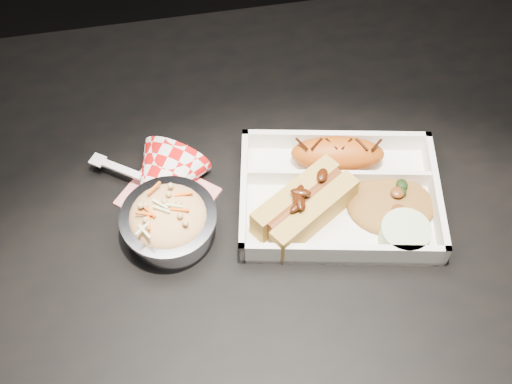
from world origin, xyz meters
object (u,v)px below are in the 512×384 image
(fried_pastry, at_px, (338,154))
(foil_coleslaw_cup, at_px, (169,221))
(hotdog, at_px, (305,205))
(napkin_fork, at_px, (158,185))
(food_tray, at_px, (338,197))
(dining_table, at_px, (272,251))

(fried_pastry, relative_size, foil_coleslaw_cup, 1.04)
(hotdog, bearing_deg, foil_coleslaw_cup, 144.52)
(foil_coleslaw_cup, bearing_deg, napkin_fork, 97.34)
(food_tray, relative_size, hotdog, 1.96)
(food_tray, distance_m, hotdog, 0.06)
(hotdog, height_order, foil_coleslaw_cup, foil_coleslaw_cup)
(napkin_fork, bearing_deg, food_tray, 20.58)
(dining_table, xyz_separation_m, napkin_fork, (-0.14, 0.06, 0.11))
(food_tray, bearing_deg, dining_table, -163.71)
(fried_pastry, bearing_deg, dining_table, -147.52)
(fried_pastry, distance_m, napkin_fork, 0.24)
(hotdog, xyz_separation_m, napkin_fork, (-0.18, 0.07, -0.02))
(food_tray, height_order, hotdog, hotdog)
(dining_table, distance_m, foil_coleslaw_cup, 0.18)
(dining_table, height_order, napkin_fork, napkin_fork)
(napkin_fork, bearing_deg, fried_pastry, 34.10)
(fried_pastry, bearing_deg, foil_coleslaw_cup, -164.37)
(fried_pastry, distance_m, hotdog, 0.09)
(fried_pastry, distance_m, foil_coleslaw_cup, 0.24)
(dining_table, height_order, fried_pastry, fried_pastry)
(napkin_fork, bearing_deg, foil_coleslaw_cup, -48.02)
(hotdog, distance_m, napkin_fork, 0.19)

